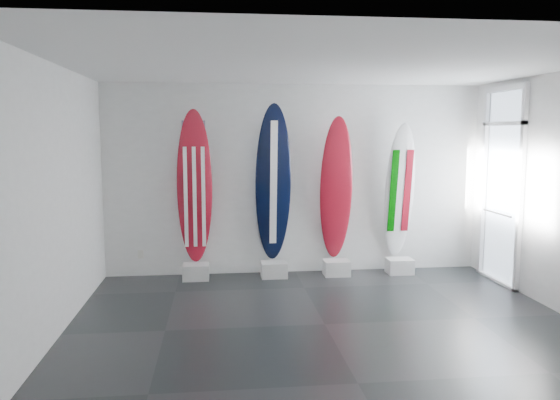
{
  "coord_description": "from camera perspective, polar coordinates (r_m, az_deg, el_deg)",
  "views": [
    {
      "loc": [
        -1.23,
        -6.12,
        2.24
      ],
      "look_at": [
        -0.37,
        1.4,
        1.31
      ],
      "focal_mm": 35.15,
      "sensor_mm": 36.0,
      "label": 1
    }
  ],
  "objects": [
    {
      "name": "glass_door",
      "position": [
        8.79,
        22.1,
        1.15
      ],
      "size": [
        0.12,
        1.16,
        2.85
      ],
      "primitive_type": null,
      "color": "white",
      "rests_on": "floor"
    },
    {
      "name": "floor",
      "position": [
        6.64,
        4.68,
        -12.76
      ],
      "size": [
        6.0,
        6.0,
        0.0
      ],
      "primitive_type": "plane",
      "color": "black",
      "rests_on": "ground"
    },
    {
      "name": "display_block_swiss",
      "position": [
        8.77,
        5.91,
        -7.04
      ],
      "size": [
        0.4,
        0.3,
        0.24
      ],
      "primitive_type": "cube",
      "color": "silver",
      "rests_on": "floor"
    },
    {
      "name": "display_block_usa",
      "position": [
        8.58,
        -8.74,
        -7.4
      ],
      "size": [
        0.4,
        0.3,
        0.24
      ],
      "primitive_type": "cube",
      "color": "silver",
      "rests_on": "floor"
    },
    {
      "name": "ceiling",
      "position": [
        6.29,
        4.96,
        13.9
      ],
      "size": [
        6.0,
        6.0,
        0.0
      ],
      "primitive_type": "plane",
      "rotation": [
        3.14,
        0.0,
        0.0
      ],
      "color": "white",
      "rests_on": "wall_back"
    },
    {
      "name": "display_block_italy",
      "position": [
        9.04,
        12.33,
        -6.73
      ],
      "size": [
        0.4,
        0.3,
        0.24
      ],
      "primitive_type": "cube",
      "color": "silver",
      "rests_on": "floor"
    },
    {
      "name": "surfboard_usa",
      "position": [
        8.45,
        -8.88,
        1.33
      ],
      "size": [
        0.54,
        0.23,
        2.36
      ],
      "primitive_type": "ellipsoid",
      "rotation": [
        0.06,
        0.0,
        0.03
      ],
      "color": "maroon",
      "rests_on": "display_block_usa"
    },
    {
      "name": "surfboard_navy",
      "position": [
        8.48,
        -0.71,
        1.74
      ],
      "size": [
        0.57,
        0.35,
        2.45
      ],
      "primitive_type": "ellipsoid",
      "rotation": [
        0.1,
        0.0,
        0.03
      ],
      "color": "black",
      "rests_on": "display_block_navy"
    },
    {
      "name": "surfboard_italy",
      "position": [
        8.93,
        12.33,
        0.9
      ],
      "size": [
        0.51,
        0.39,
        2.17
      ],
      "primitive_type": "ellipsoid",
      "rotation": [
        0.13,
        0.0,
        0.07
      ],
      "color": "white",
      "rests_on": "display_block_italy"
    },
    {
      "name": "wall_left",
      "position": [
        6.42,
        -22.47,
        -0.17
      ],
      "size": [
        0.0,
        5.0,
        5.0
      ],
      "primitive_type": "plane",
      "rotation": [
        1.57,
        0.0,
        1.57
      ],
      "color": "silver",
      "rests_on": "ground"
    },
    {
      "name": "wall_outlet",
      "position": [
        8.89,
        -14.3,
        -5.49
      ],
      "size": [
        0.09,
        0.02,
        0.13
      ],
      "primitive_type": "cube",
      "color": "silver",
      "rests_on": "wall_back"
    },
    {
      "name": "display_block_navy",
      "position": [
        8.61,
        -0.63,
        -7.26
      ],
      "size": [
        0.4,
        0.3,
        0.24
      ],
      "primitive_type": "cube",
      "color": "silver",
      "rests_on": "floor"
    },
    {
      "name": "surfboard_swiss",
      "position": [
        8.65,
        5.87,
        1.18
      ],
      "size": [
        0.52,
        0.37,
        2.27
      ],
      "primitive_type": "ellipsoid",
      "rotation": [
        0.12,
        0.0,
        -0.02
      ],
      "color": "maroon",
      "rests_on": "display_block_swiss"
    },
    {
      "name": "wall_back",
      "position": [
        8.74,
        1.61,
        2.14
      ],
      "size": [
        6.0,
        0.0,
        6.0
      ],
      "primitive_type": "plane",
      "rotation": [
        1.57,
        0.0,
        0.0
      ],
      "color": "silver",
      "rests_on": "ground"
    },
    {
      "name": "wall_front",
      "position": [
        3.9,
        12.02,
        -4.13
      ],
      "size": [
        6.0,
        0.0,
        6.0
      ],
      "primitive_type": "plane",
      "rotation": [
        -1.57,
        0.0,
        0.0
      ],
      "color": "silver",
      "rests_on": "ground"
    }
  ]
}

